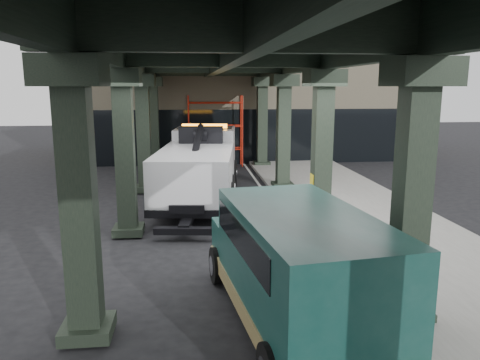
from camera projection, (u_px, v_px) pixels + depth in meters
ground at (246, 254)px, 12.79m from camera, size 90.00×90.00×0.00m
sidewalk at (376, 225)px, 15.20m from camera, size 5.00×40.00×0.15m
lane_stripe at (292, 230)px, 14.92m from camera, size 0.12×38.00×0.01m
viaduct at (225, 53)px, 13.62m from camera, size 7.40×32.00×6.40m
building at (240, 94)px, 31.71m from camera, size 22.00×10.00×8.00m
scaffolding at (215, 129)px, 26.65m from camera, size 3.08×0.88×4.00m
tow_truck at (201, 163)px, 18.81m from camera, size 3.63×9.47×3.03m
towed_van at (296, 265)px, 8.64m from camera, size 2.93×6.01×2.35m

